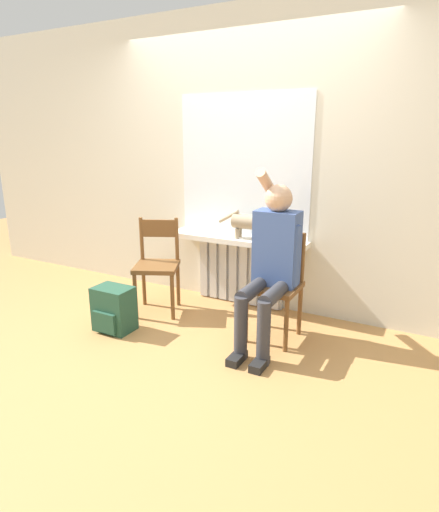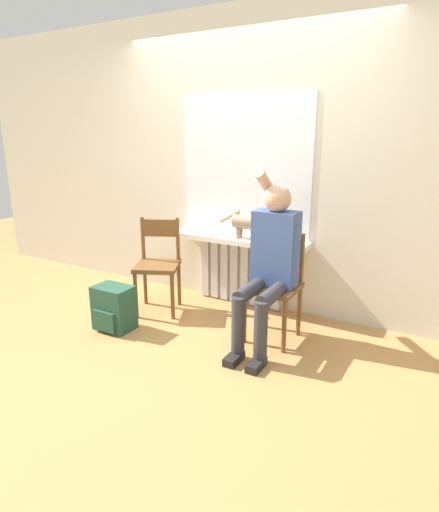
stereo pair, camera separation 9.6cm
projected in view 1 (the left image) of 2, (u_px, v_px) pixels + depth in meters
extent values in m
plane|color=#B27F47|center=(175.00, 352.00, 3.29)|extent=(12.00, 12.00, 0.00)
cube|color=beige|center=(245.00, 164.00, 3.96)|extent=(7.00, 0.06, 2.70)
cube|color=silver|center=(240.00, 271.00, 4.19)|extent=(0.88, 0.05, 0.64)
cube|color=silver|center=(204.00, 267.00, 4.32)|extent=(0.08, 0.03, 0.61)
cube|color=silver|center=(214.00, 268.00, 4.28)|extent=(0.08, 0.03, 0.61)
cube|color=silver|center=(223.00, 270.00, 4.23)|extent=(0.08, 0.03, 0.61)
cube|color=silver|center=(233.00, 272.00, 4.18)|extent=(0.08, 0.03, 0.61)
cube|color=silver|center=(244.00, 273.00, 4.13)|extent=(0.08, 0.03, 0.61)
cube|color=silver|center=(254.00, 275.00, 4.08)|extent=(0.08, 0.03, 0.61)
cube|color=silver|center=(265.00, 277.00, 4.03)|extent=(0.08, 0.03, 0.61)
cube|color=silver|center=(276.00, 278.00, 3.98)|extent=(0.08, 0.03, 0.61)
cube|color=white|center=(236.00, 239.00, 4.01)|extent=(1.35, 0.28, 0.05)
cube|color=white|center=(243.00, 166.00, 3.94)|extent=(1.30, 0.01, 1.28)
cube|color=brown|center=(157.00, 267.00, 3.92)|extent=(0.51, 0.51, 0.04)
cylinder|color=brown|center=(135.00, 297.00, 3.83)|extent=(0.04, 0.04, 0.42)
cylinder|color=brown|center=(172.00, 297.00, 3.81)|extent=(0.04, 0.04, 0.42)
cylinder|color=brown|center=(144.00, 284.00, 4.15)|extent=(0.04, 0.04, 0.42)
cylinder|color=brown|center=(178.00, 285.00, 4.13)|extent=(0.04, 0.04, 0.42)
cylinder|color=brown|center=(142.00, 239.00, 4.03)|extent=(0.04, 0.04, 0.40)
cylinder|color=brown|center=(177.00, 239.00, 4.01)|extent=(0.04, 0.04, 0.40)
cube|color=brown|center=(159.00, 228.00, 3.99)|extent=(0.33, 0.17, 0.16)
cube|color=brown|center=(274.00, 287.00, 3.40)|extent=(0.39, 0.39, 0.04)
cylinder|color=brown|center=(246.00, 317.00, 3.40)|extent=(0.04, 0.04, 0.42)
cylinder|color=brown|center=(286.00, 326.00, 3.24)|extent=(0.04, 0.04, 0.42)
cylinder|color=brown|center=(262.00, 303.00, 3.68)|extent=(0.04, 0.04, 0.42)
cylinder|color=brown|center=(300.00, 310.00, 3.53)|extent=(0.04, 0.04, 0.42)
cylinder|color=brown|center=(264.00, 253.00, 3.55)|extent=(0.04, 0.04, 0.40)
cylinder|color=brown|center=(303.00, 258.00, 3.40)|extent=(0.04, 0.04, 0.40)
cube|color=brown|center=(283.00, 243.00, 3.45)|extent=(0.35, 0.02, 0.16)
cylinder|color=#333338|center=(254.00, 289.00, 3.25)|extent=(0.11, 0.45, 0.11)
cylinder|color=#333338|center=(276.00, 293.00, 3.17)|extent=(0.11, 0.45, 0.11)
cylinder|color=#333338|center=(241.00, 328.00, 3.13)|extent=(0.10, 0.10, 0.49)
cylinder|color=#333338|center=(264.00, 333.00, 3.05)|extent=(0.10, 0.10, 0.49)
cube|color=black|center=(237.00, 358.00, 3.14)|extent=(0.09, 0.20, 0.06)
cube|color=black|center=(259.00, 364.00, 3.06)|extent=(0.09, 0.20, 0.06)
cube|color=#3D5693|center=(277.00, 248.00, 3.33)|extent=(0.34, 0.20, 0.59)
sphere|color=tan|center=(279.00, 198.00, 3.22)|extent=(0.21, 0.21, 0.21)
cylinder|color=tan|center=(271.00, 190.00, 3.38)|extent=(0.08, 0.50, 0.38)
cylinder|color=#3D5693|center=(294.00, 256.00, 3.23)|extent=(0.08, 0.08, 0.47)
cylinder|color=#9E896B|center=(250.00, 222.00, 3.87)|extent=(0.32, 0.13, 0.13)
sphere|color=#9E896B|center=(269.00, 222.00, 3.78)|extent=(0.10, 0.10, 0.10)
cone|color=#9E896B|center=(268.00, 217.00, 3.74)|extent=(0.04, 0.04, 0.04)
cone|color=#9E896B|center=(270.00, 216.00, 3.79)|extent=(0.04, 0.04, 0.04)
cylinder|color=#9E896B|center=(259.00, 236.00, 3.82)|extent=(0.04, 0.04, 0.09)
cylinder|color=#9E896B|center=(262.00, 235.00, 3.88)|extent=(0.04, 0.04, 0.09)
cylinder|color=#9E896B|center=(237.00, 234.00, 3.92)|extent=(0.04, 0.04, 0.09)
cylinder|color=#9E896B|center=(240.00, 232.00, 3.98)|extent=(0.04, 0.04, 0.09)
cylinder|color=#9E896B|center=(229.00, 216.00, 3.95)|extent=(0.21, 0.03, 0.14)
cube|color=#234C38|center=(114.00, 309.00, 3.62)|extent=(0.32, 0.23, 0.38)
cube|color=#234C38|center=(104.00, 323.00, 3.53)|extent=(0.23, 0.03, 0.17)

